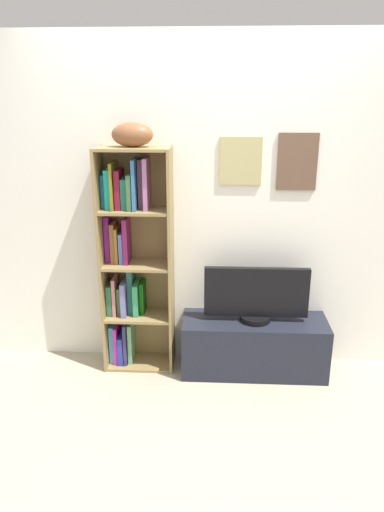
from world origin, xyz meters
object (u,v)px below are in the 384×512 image
(tv_stand, at_px, (254,346))
(television, at_px, (256,295))
(football, at_px, (132,135))
(bookshelf, at_px, (131,261))

(tv_stand, distance_m, television, 0.41)
(tv_stand, bearing_deg, football, 176.59)
(bookshelf, bearing_deg, tv_stand, -5.20)
(bookshelf, height_order, television, bookshelf)
(bookshelf, distance_m, tv_stand, 1.10)
(bookshelf, relative_size, football, 5.91)
(football, relative_size, tv_stand, 0.26)
(football, height_order, television, football)
(tv_stand, height_order, television, television)
(football, bearing_deg, bookshelf, 148.64)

